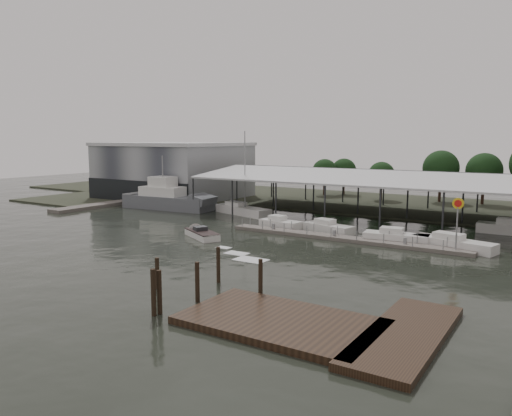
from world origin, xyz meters
The scene contains 18 objects.
ground centered at (0.00, 0.00, 0.00)m, with size 200.00×200.00×0.00m, color black.
land_strip_far centered at (0.00, 42.00, 0.10)m, with size 140.00×30.00×0.30m.
land_strip_west centered at (-40.00, 30.00, 0.10)m, with size 20.00×40.00×0.30m.
storage_warehouse centered at (-28.00, 29.94, 5.29)m, with size 24.50×20.50×10.50m.
covered_boat_shed centered at (17.00, 28.00, 6.13)m, with size 58.24×24.00×6.96m.
trawler_dock centered at (-30.00, 14.00, 0.25)m, with size 3.00×18.00×0.50m.
floating_dock centered at (15.00, 10.00, 0.20)m, with size 28.00×2.00×1.40m.
shell_fuel_sign centered at (27.00, 9.99, 3.93)m, with size 1.10×0.18×5.55m.
boardwalk_platform centered at (24.55, -15.27, 0.20)m, with size 15.00×12.00×0.50m.
grey_trawler centered at (-18.47, 18.01, 1.58)m, with size 16.08×5.92×8.84m.
white_sailboat centered at (-5.15, 19.55, 0.64)m, with size 10.37×5.24×12.55m.
speedboat_underway centered at (0.46, 2.76, 0.39)m, with size 16.11×9.61×2.00m.
moored_cruiser_0 centered at (5.51, 12.52, 0.61)m, with size 5.72×2.95×1.70m.
moored_cruiser_1 centered at (11.78, 13.19, 0.61)m, with size 6.72×3.71×1.70m.
moored_cruiser_2 centered at (20.40, 11.86, 0.61)m, with size 7.10×3.08×1.70m.
moored_cruiser_3 centered at (26.35, 11.91, 0.61)m, with size 8.66×4.22×1.70m.
mooring_pilings centered at (14.29, -15.09, 1.11)m, with size 7.95×8.56×3.69m.
horizon_tree_line centered at (24.53, 48.03, 5.86)m, with size 63.99×10.86×11.09m.
Camera 1 is at (36.50, -41.32, 11.33)m, focal length 35.00 mm.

